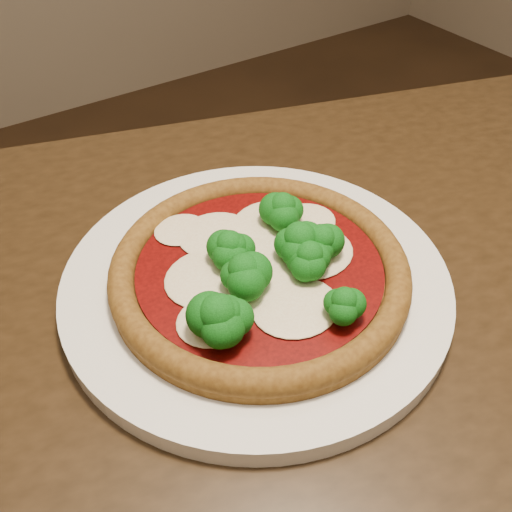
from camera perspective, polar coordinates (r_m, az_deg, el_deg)
dining_table at (r=0.57m, az=7.37°, el=-13.22°), size 1.43×1.10×0.75m
plate at (r=0.51m, az=-0.00°, el=-2.55°), size 0.35×0.35×0.02m
pizza at (r=0.49m, az=0.54°, el=-1.20°), size 0.26×0.26×0.06m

